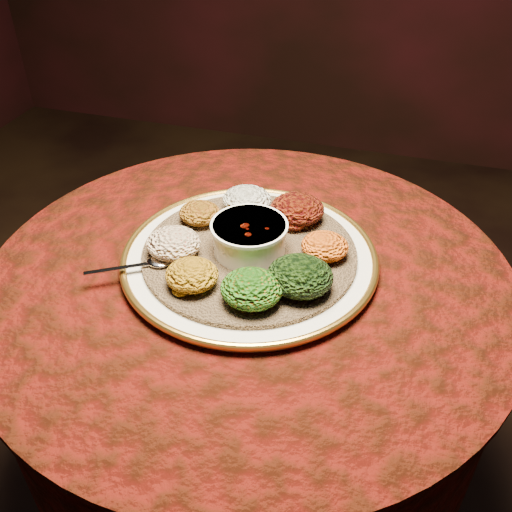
# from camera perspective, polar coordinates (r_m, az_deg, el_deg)

# --- Properties ---
(table) EXTENTS (0.96, 0.96, 0.73)m
(table) POSITION_cam_1_polar(r_m,az_deg,el_deg) (1.16, -0.67, -8.37)
(table) COLOR black
(table) RESTS_ON ground
(platter) EXTENTS (0.50, 0.50, 0.02)m
(platter) POSITION_cam_1_polar(r_m,az_deg,el_deg) (1.04, -0.66, -0.12)
(platter) COLOR silver
(platter) RESTS_ON table
(injera) EXTENTS (0.50, 0.50, 0.01)m
(injera) POSITION_cam_1_polar(r_m,az_deg,el_deg) (1.04, -0.66, 0.35)
(injera) COLOR olive
(injera) RESTS_ON platter
(stew_bowl) EXTENTS (0.14, 0.14, 0.06)m
(stew_bowl) POSITION_cam_1_polar(r_m,az_deg,el_deg) (1.02, -0.68, 2.07)
(stew_bowl) COLOR white
(stew_bowl) RESTS_ON injera
(spoon) EXTENTS (0.13, 0.09, 0.01)m
(spoon) POSITION_cam_1_polar(r_m,az_deg,el_deg) (1.01, -10.37, -0.69)
(spoon) COLOR silver
(spoon) RESTS_ON injera
(portion_ayib) EXTENTS (0.10, 0.09, 0.05)m
(portion_ayib) POSITION_cam_1_polar(r_m,az_deg,el_deg) (1.13, -0.91, 5.62)
(portion_ayib) COLOR white
(portion_ayib) RESTS_ON injera
(portion_kitfo) EXTENTS (0.11, 0.10, 0.05)m
(portion_kitfo) POSITION_cam_1_polar(r_m,az_deg,el_deg) (1.10, 4.14, 4.71)
(portion_kitfo) COLOR black
(portion_kitfo) RESTS_ON injera
(portion_tikil) EXTENTS (0.08, 0.08, 0.04)m
(portion_tikil) POSITION_cam_1_polar(r_m,az_deg,el_deg) (1.02, 6.90, 0.99)
(portion_tikil) COLOR #AC630E
(portion_tikil) RESTS_ON injera
(portion_gomen) EXTENTS (0.11, 0.10, 0.05)m
(portion_gomen) POSITION_cam_1_polar(r_m,az_deg,el_deg) (0.94, 4.43, -2.01)
(portion_gomen) COLOR black
(portion_gomen) RESTS_ON injera
(portion_mixveg) EXTENTS (0.10, 0.10, 0.05)m
(portion_mixveg) POSITION_cam_1_polar(r_m,az_deg,el_deg) (0.91, -0.45, -3.29)
(portion_mixveg) COLOR #AC470B
(portion_mixveg) RESTS_ON injera
(portion_kik) EXTENTS (0.09, 0.09, 0.04)m
(portion_kik) POSITION_cam_1_polar(r_m,az_deg,el_deg) (0.95, -6.42, -1.89)
(portion_kik) COLOR #AC6F0F
(portion_kik) RESTS_ON injera
(portion_timatim) EXTENTS (0.10, 0.09, 0.05)m
(portion_timatim) POSITION_cam_1_polar(r_m,az_deg,el_deg) (1.02, -8.24, 1.26)
(portion_timatim) COLOR maroon
(portion_timatim) RESTS_ON injera
(portion_shiro) EXTENTS (0.08, 0.08, 0.04)m
(portion_shiro) POSITION_cam_1_polar(r_m,az_deg,el_deg) (1.11, -5.65, 4.30)
(portion_shiro) COLOR brown
(portion_shiro) RESTS_ON injera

